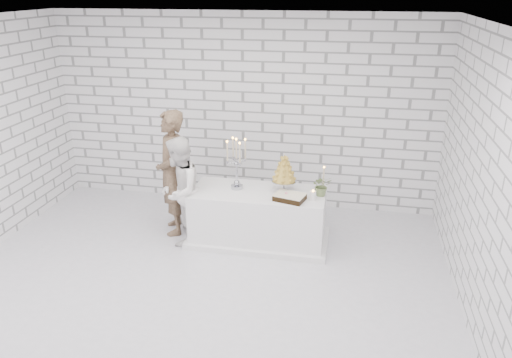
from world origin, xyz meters
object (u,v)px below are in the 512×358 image
bride (179,191)px  candelabra (237,164)px  croquembouche (284,173)px  cake_table (258,217)px  groom (172,173)px

bride → candelabra: size_ratio=2.09×
bride → croquembouche: bearing=95.9°
candelabra → bride: bearing=-162.0°
candelabra → cake_table: bearing=-9.3°
groom → bride: (0.20, -0.27, -0.14)m
groom → croquembouche: bearing=66.6°
bride → croquembouche: size_ratio=2.84×
cake_table → groom: 1.35m
cake_table → bride: bearing=-169.8°
groom → cake_table: bearing=63.5°
cake_table → croquembouche: bearing=10.7°
cake_table → croquembouche: size_ratio=3.41×
cake_table → croquembouche: 0.72m
cake_table → candelabra: bearing=170.7°
candelabra → croquembouche: candelabra is taller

